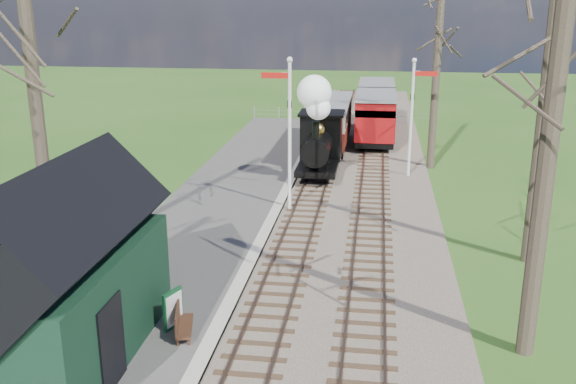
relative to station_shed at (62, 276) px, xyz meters
name	(u,v)px	position (x,y,z in m)	size (l,w,h in m)	color
distant_hills	(362,213)	(5.70, 60.38, -18.47)	(114.40, 48.00, 22.02)	#385B23
ballast_bed	(346,174)	(5.60, 18.00, -2.22)	(8.00, 60.00, 0.10)	brown
track_near	(320,172)	(4.30, 18.00, -2.17)	(1.60, 60.00, 0.15)	brown
track_far	(373,174)	(6.90, 18.00, -2.17)	(1.60, 60.00, 0.15)	brown
platform	(210,222)	(0.80, 10.00, -2.17)	(5.00, 44.00, 0.20)	#474442
coping_strip	(269,225)	(3.10, 10.00, -2.16)	(0.40, 44.00, 0.21)	#B2AD9E
station_shed	(62,276)	(0.00, 0.00, 0.00)	(3.25, 6.30, 4.78)	black
semaphore_near	(288,124)	(3.53, 12.00, 1.35)	(1.22, 0.24, 6.22)	silver
semaphore_far	(413,109)	(8.67, 18.00, 1.08)	(1.22, 0.24, 5.72)	silver
bare_trees	(331,110)	(5.63, 6.10, 2.94)	(15.51, 22.39, 12.00)	#382D23
fence_line	(343,115)	(4.60, 32.00, -1.72)	(12.60, 0.08, 1.00)	slate
locomotive	(319,132)	(4.29, 17.22, -0.01)	(1.98, 4.61, 4.94)	black
coach	(329,122)	(4.30, 23.29, -0.62)	(2.31, 7.90, 2.43)	black
red_carriage_a	(375,117)	(6.90, 24.98, -0.59)	(2.35, 5.81, 2.47)	black
red_carriage_b	(376,103)	(6.90, 30.48, -0.59)	(2.35, 5.81, 2.47)	black
sign_board	(173,309)	(2.00, 1.68, -1.55)	(0.33, 0.68, 1.03)	#0E4320
bench	(181,322)	(2.30, 1.35, -1.72)	(0.66, 1.35, 0.74)	#412517
person	(153,287)	(1.10, 2.68, -1.46)	(0.44, 0.29, 1.21)	black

